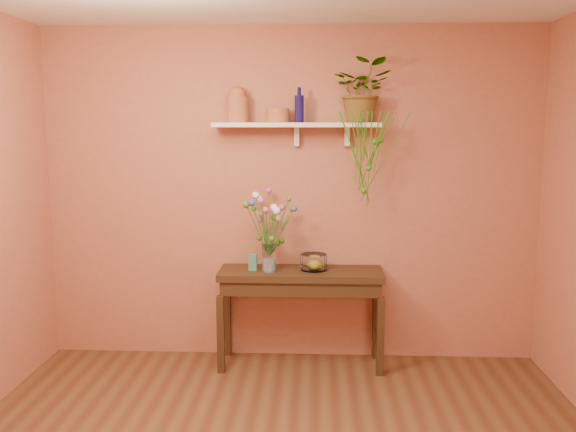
% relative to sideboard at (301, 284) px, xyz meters
% --- Properties ---
extents(room, '(4.04, 4.04, 2.70)m').
position_rel_sideboard_xyz_m(room, '(-0.09, -1.77, 0.68)').
color(room, brown).
rests_on(room, ground).
extents(sideboard, '(1.29, 0.41, 0.78)m').
position_rel_sideboard_xyz_m(sideboard, '(0.00, 0.00, 0.00)').
color(sideboard, '#3E2814').
rests_on(sideboard, ground).
extents(wall_shelf, '(1.30, 0.24, 0.19)m').
position_rel_sideboard_xyz_m(wall_shelf, '(-0.03, 0.10, 1.25)').
color(wall_shelf, white).
rests_on(wall_shelf, room).
extents(terracotta_jug, '(0.21, 0.21, 0.28)m').
position_rel_sideboard_xyz_m(terracotta_jug, '(-0.50, 0.11, 1.40)').
color(terracotta_jug, '#BC633A').
rests_on(terracotta_jug, wall_shelf).
extents(terracotta_pot, '(0.23, 0.23, 0.11)m').
position_rel_sideboard_xyz_m(terracotta_pot, '(-0.19, 0.11, 1.32)').
color(terracotta_pot, '#BC633A').
rests_on(terracotta_pot, wall_shelf).
extents(blue_bottle, '(0.09, 0.09, 0.27)m').
position_rel_sideboard_xyz_m(blue_bottle, '(-0.02, 0.08, 1.38)').
color(blue_bottle, '#140C47').
rests_on(blue_bottle, wall_shelf).
extents(spider_plant, '(0.49, 0.44, 0.48)m').
position_rel_sideboard_xyz_m(spider_plant, '(0.47, 0.12, 1.51)').
color(spider_plant, '#3A7215').
rests_on(spider_plant, wall_shelf).
extents(plant_fronds, '(0.54, 0.31, 0.73)m').
position_rel_sideboard_xyz_m(plant_fronds, '(0.52, -0.04, 1.04)').
color(plant_fronds, '#3A7215').
rests_on(plant_fronds, wall_shelf).
extents(glass_vase, '(0.11, 0.11, 0.22)m').
position_rel_sideboard_xyz_m(glass_vase, '(-0.25, -0.05, 0.21)').
color(glass_vase, white).
rests_on(glass_vase, sideboard).
extents(bouquet, '(0.41, 0.37, 0.52)m').
position_rel_sideboard_xyz_m(bouquet, '(-0.25, -0.03, 0.56)').
color(bouquet, '#386B28').
rests_on(bouquet, glass_vase).
extents(glass_bowl, '(0.21, 0.21, 0.13)m').
position_rel_sideboard_xyz_m(glass_bowl, '(0.10, 0.02, 0.17)').
color(glass_bowl, white).
rests_on(glass_bowl, sideboard).
extents(lemon, '(0.09, 0.09, 0.09)m').
position_rel_sideboard_xyz_m(lemon, '(0.11, 0.01, 0.16)').
color(lemon, yellow).
rests_on(lemon, glass_bowl).
extents(carton, '(0.07, 0.05, 0.13)m').
position_rel_sideboard_xyz_m(carton, '(-0.38, -0.02, 0.18)').
color(carton, '#2E6783').
rests_on(carton, sideboard).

